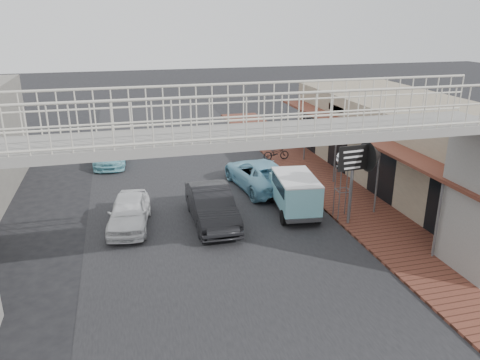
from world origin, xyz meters
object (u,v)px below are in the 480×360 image
motorcycle_near (276,153)px  street_clock (345,162)px  motorcycle_far (261,139)px  white_hatchback (129,212)px  dark_sedan (212,206)px  angkot_far (111,153)px  angkot_curb (260,174)px  arrow_sign (372,157)px  angkot_van (295,189)px

motorcycle_near → street_clock: 8.72m
motorcycle_far → street_clock: (0.00, -11.59, 1.92)m
white_hatchback → dark_sedan: 3.32m
angkot_far → motorcycle_near: bearing=-7.7°
angkot_curb → motorcycle_far: (2.19, 7.03, -0.11)m
dark_sedan → street_clock: size_ratio=1.56×
street_clock → arrow_sign: 1.05m
arrow_sign → motorcycle_far: bearing=88.8°
white_hatchback → angkot_curb: (6.39, 3.07, 0.05)m
angkot_van → street_clock: street_clock is taller
motorcycle_near → motorcycle_far: 3.11m
angkot_curb → arrow_sign: size_ratio=1.49×
white_hatchback → street_clock: street_clock is taller
dark_sedan → angkot_curb: dark_sedan is taller
dark_sedan → motorcycle_near: (5.30, 7.44, -0.25)m
angkot_far → motorcycle_far: (9.30, 1.10, -0.02)m
white_hatchback → angkot_far: size_ratio=0.90×
angkot_curb → street_clock: size_ratio=1.73×
dark_sedan → arrow_sign: bearing=-14.2°
motorcycle_far → street_clock: size_ratio=0.56×
angkot_curb → motorcycle_near: (2.19, 3.92, -0.20)m
white_hatchback → motorcycle_far: size_ratio=2.33×
angkot_van → street_clock: bearing=-27.8°
motorcycle_near → arrow_sign: (0.84, -9.02, 2.32)m
white_hatchback → angkot_van: size_ratio=1.03×
angkot_curb → angkot_van: bearing=91.8°
arrow_sign → white_hatchback: bearing=162.7°
dark_sedan → arrow_sign: 6.67m
angkot_van → motorcycle_near: angkot_van is taller
street_clock → angkot_far: bearing=134.3°
motorcycle_near → arrow_sign: 9.35m
dark_sedan → angkot_van: 3.65m
motorcycle_far → arrow_sign: size_ratio=0.48×
angkot_curb → street_clock: bearing=108.8°
angkot_curb → angkot_van: (0.52, -3.41, 0.40)m
white_hatchback → dark_sedan: bearing=0.1°
dark_sedan → angkot_far: dark_sedan is taller
angkot_curb → white_hatchback: bearing=18.7°
dark_sedan → angkot_van: angkot_van is taller
angkot_far → motorcycle_near: (9.30, -2.01, -0.11)m
motorcycle_far → motorcycle_near: bearing=176.4°
motorcycle_far → street_clock: 11.74m
angkot_far → arrow_sign: (10.14, -11.02, 2.21)m
white_hatchback → dark_sedan: dark_sedan is taller
street_clock → motorcycle_near: bearing=92.7°
angkot_curb → motorcycle_far: size_ratio=3.08×
motorcycle_near → motorcycle_far: bearing=1.2°
arrow_sign → street_clock: bearing=142.2°
white_hatchback → arrow_sign: arrow_sign is taller
dark_sedan → motorcycle_far: bearing=63.5°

